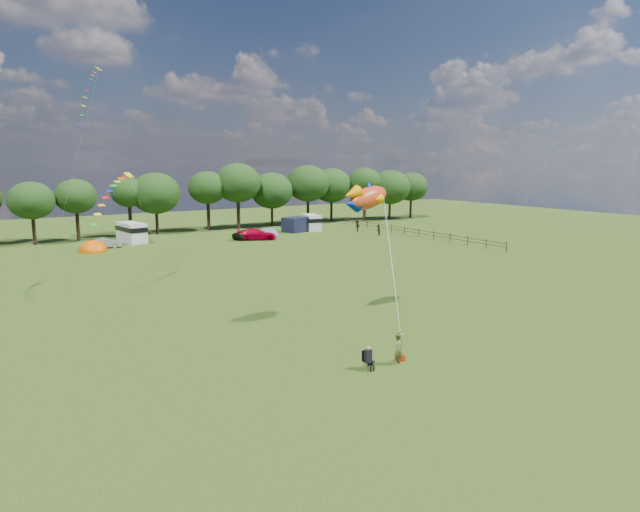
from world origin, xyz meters
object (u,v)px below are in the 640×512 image
kite_flyer (399,349)px  tent_orange (93,251)px  car_d (248,234)px  walker_b (357,226)px  car_b (105,243)px  fish_kite (365,198)px  walker_a (378,230)px  campervan_c (131,232)px  tent_greyblue (268,237)px  camp_chair (368,355)px  campervan_d (312,222)px  car_c (257,234)px

kite_flyer → tent_orange: bearing=77.3°
car_d → walker_b: size_ratio=2.56×
car_b → fish_kite: fish_kite is taller
car_d → kite_flyer: 48.04m
tent_orange → walker_a: bearing=-10.4°
campervan_c → kite_flyer: campervan_c is taller
campervan_c → kite_flyer: (1.62, -51.74, -0.57)m
walker_a → walker_b: walker_b is taller
tent_greyblue → kite_flyer: bearing=-108.7°
camp_chair → walker_a: (31.68, 39.47, 0.03)m
campervan_c → walker_b: 32.31m
campervan_d → kite_flyer: (-25.10, -50.32, -0.46)m
campervan_d → walker_b: size_ratio=2.88×
walker_b → kite_flyer: bearing=32.7°
car_d → camp_chair: size_ratio=3.74×
car_b → tent_orange: size_ratio=0.96×
campervan_c → camp_chair: campervan_c is taller
kite_flyer → walker_b: (29.97, 44.96, 0.09)m
campervan_c → fish_kite: (5.07, -44.03, 6.69)m
camp_chair → walker_b: bearing=52.2°
camp_chair → car_d: bearing=70.3°
car_c → campervan_d: bearing=-43.0°
tent_orange → camp_chair: (5.47, -46.27, 0.72)m
tent_orange → tent_greyblue: 23.18m
campervan_c → campervan_d: size_ratio=1.07×
car_d → fish_kite: fish_kite is taller
camp_chair → walker_b: (31.74, 44.64, 0.16)m
fish_kite → tent_orange: bearing=94.2°
car_b → walker_a: walker_a is taller
campervan_d → car_d: bearing=122.7°
campervan_c → fish_kite: size_ratio=1.33×
kite_flyer → fish_kite: 11.14m
fish_kite → walker_a: size_ratio=2.70×
kite_flyer → walker_a: (29.91, 39.79, -0.04)m
car_b → camp_chair: bearing=-168.8°
car_d → kite_flyer: bearing=147.6°
tent_orange → fish_kite: (10.68, -38.88, 8.06)m
car_b → kite_flyer: bearing=-166.8°
tent_orange → walker_a: size_ratio=2.35×
tent_greyblue → walker_b: walker_b is taller
car_b → car_d: car_d is taller
campervan_d → camp_chair: campervan_d is taller
car_d → campervan_d: 13.12m
kite_flyer → walker_a: kite_flyer is taller
car_b → tent_orange: 2.55m
camp_chair → tent_greyblue: bearing=66.9°
walker_b → tent_orange: bearing=-26.1°
car_d → walker_a: walker_a is taller
car_b → tent_greyblue: bearing=-87.0°
car_b → car_d: bearing=-89.8°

